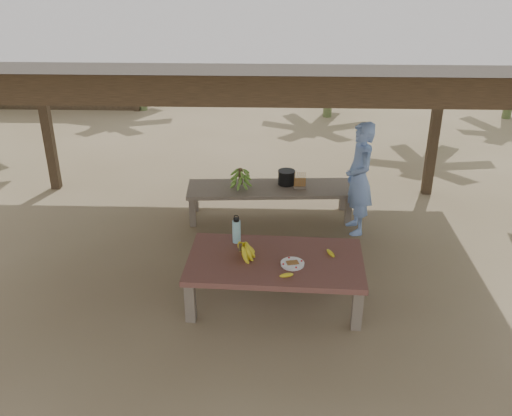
{
  "coord_description": "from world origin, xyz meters",
  "views": [
    {
      "loc": [
        0.52,
        -5.57,
        3.52
      ],
      "look_at": [
        0.33,
        0.04,
        0.8
      ],
      "focal_mm": 40.0,
      "sensor_mm": 36.0,
      "label": 1
    }
  ],
  "objects_px": {
    "water_flask": "(236,231)",
    "cooking_pot": "(286,178)",
    "bench": "(270,191)",
    "ripe_banana_bunch": "(240,250)",
    "woman": "(359,179)",
    "work_table": "(275,265)",
    "plate": "(292,264)"
  },
  "relations": [
    {
      "from": "woman",
      "to": "cooking_pot",
      "type": "bearing_deg",
      "value": -125.57
    },
    {
      "from": "plate",
      "to": "ripe_banana_bunch",
      "type": "bearing_deg",
      "value": 166.03
    },
    {
      "from": "plate",
      "to": "water_flask",
      "type": "xyz_separation_m",
      "value": [
        -0.59,
        0.47,
        0.12
      ]
    },
    {
      "from": "plate",
      "to": "cooking_pot",
      "type": "bearing_deg",
      "value": 90.81
    },
    {
      "from": "plate",
      "to": "water_flask",
      "type": "height_order",
      "value": "water_flask"
    },
    {
      "from": "water_flask",
      "to": "woman",
      "type": "distance_m",
      "value": 1.93
    },
    {
      "from": "bench",
      "to": "woman",
      "type": "bearing_deg",
      "value": -20.43
    },
    {
      "from": "cooking_pot",
      "to": "woman",
      "type": "bearing_deg",
      "value": -26.61
    },
    {
      "from": "ripe_banana_bunch",
      "to": "cooking_pot",
      "type": "distance_m",
      "value": 2.1
    },
    {
      "from": "bench",
      "to": "plate",
      "type": "bearing_deg",
      "value": -86.45
    },
    {
      "from": "ripe_banana_bunch",
      "to": "work_table",
      "type": "bearing_deg",
      "value": -2.16
    },
    {
      "from": "bench",
      "to": "plate",
      "type": "relative_size",
      "value": 9.31
    },
    {
      "from": "water_flask",
      "to": "ripe_banana_bunch",
      "type": "bearing_deg",
      "value": -79.62
    },
    {
      "from": "ripe_banana_bunch",
      "to": "cooking_pot",
      "type": "relative_size",
      "value": 1.3
    },
    {
      "from": "ripe_banana_bunch",
      "to": "plate",
      "type": "distance_m",
      "value": 0.55
    },
    {
      "from": "cooking_pot",
      "to": "woman",
      "type": "xyz_separation_m",
      "value": [
        0.9,
        -0.45,
        0.19
      ]
    },
    {
      "from": "plate",
      "to": "woman",
      "type": "xyz_separation_m",
      "value": [
        0.87,
        1.72,
        0.22
      ]
    },
    {
      "from": "bench",
      "to": "cooking_pot",
      "type": "distance_m",
      "value": 0.29
    },
    {
      "from": "water_flask",
      "to": "plate",
      "type": "bearing_deg",
      "value": -38.29
    },
    {
      "from": "bench",
      "to": "water_flask",
      "type": "height_order",
      "value": "water_flask"
    },
    {
      "from": "work_table",
      "to": "bench",
      "type": "xyz_separation_m",
      "value": [
        -0.08,
        1.95,
        -0.04
      ]
    },
    {
      "from": "cooking_pot",
      "to": "woman",
      "type": "distance_m",
      "value": 1.03
    },
    {
      "from": "ripe_banana_bunch",
      "to": "woman",
      "type": "distance_m",
      "value": 2.13
    },
    {
      "from": "bench",
      "to": "cooking_pot",
      "type": "relative_size",
      "value": 10.06
    },
    {
      "from": "plate",
      "to": "cooking_pot",
      "type": "height_order",
      "value": "cooking_pot"
    },
    {
      "from": "plate",
      "to": "work_table",
      "type": "bearing_deg",
      "value": 145.48
    },
    {
      "from": "plate",
      "to": "cooking_pot",
      "type": "relative_size",
      "value": 1.08
    },
    {
      "from": "work_table",
      "to": "bench",
      "type": "distance_m",
      "value": 1.95
    },
    {
      "from": "bench",
      "to": "water_flask",
      "type": "xyz_separation_m",
      "value": [
        -0.34,
        -1.6,
        0.24
      ]
    },
    {
      "from": "woman",
      "to": "ripe_banana_bunch",
      "type": "bearing_deg",
      "value": -50.35
    },
    {
      "from": "work_table",
      "to": "woman",
      "type": "relative_size",
      "value": 1.26
    },
    {
      "from": "water_flask",
      "to": "cooking_pot",
      "type": "distance_m",
      "value": 1.8
    }
  ]
}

